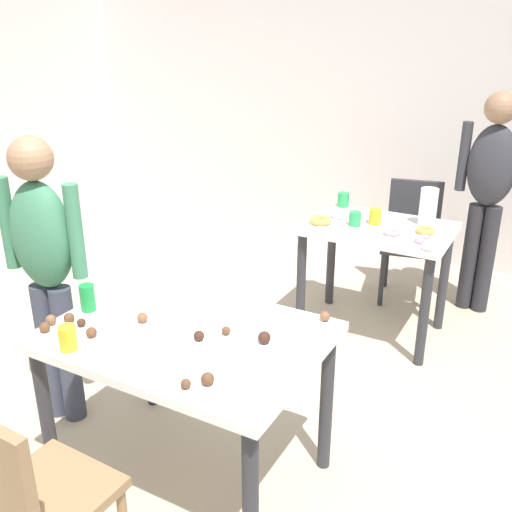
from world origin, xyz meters
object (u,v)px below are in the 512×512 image
person_girl_near (45,261)px  pitcher_far (428,207)px  dining_table_far (376,245)px  dining_table_near (187,353)px  soda_can (88,298)px  mixing_bowl (189,306)px  chair_far_table (412,233)px  person_adult_far (489,185)px  chair_near_table (26,496)px

person_girl_near → pitcher_far: person_girl_near is taller
dining_table_far → dining_table_near: bearing=-99.1°
person_girl_near → soda_can: bearing=-15.2°
dining_table_far → mixing_bowl: mixing_bowl is taller
soda_can → person_girl_near: bearing=164.8°
soda_can → dining_table_near: bearing=5.5°
chair_far_table → person_adult_far: size_ratio=0.57×
chair_far_table → soda_can: bearing=-108.8°
dining_table_near → chair_near_table: chair_near_table is taller
dining_table_near → dining_table_far: (0.27, 1.70, -0.03)m
dining_table_near → mixing_bowl: bearing=120.0°
dining_table_far → pitcher_far: size_ratio=3.88×
mixing_bowl → dining_table_far: bearing=77.2°
chair_near_table → soda_can: 0.89m
person_adult_far → pitcher_far: bearing=-117.8°
person_girl_near → soda_can: (0.35, -0.10, -0.07)m
chair_far_table → person_girl_near: 2.64m
mixing_bowl → person_girl_near: bearing=-172.8°
mixing_bowl → pitcher_far: size_ratio=0.82×
dining_table_near → soda_can: bearing=-174.5°
person_adult_far → person_girl_near: bearing=-125.4°
dining_table_far → mixing_bowl: size_ratio=4.71×
person_adult_far → dining_table_near: bearing=-108.9°
dining_table_far → pitcher_far: (0.27, 0.16, 0.25)m
pitcher_far → dining_table_far: bearing=-149.6°
dining_table_far → mixing_bowl: bearing=-102.8°
mixing_bowl → soda_can: (-0.41, -0.19, 0.03)m
dining_table_near → dining_table_far: 1.73m
chair_near_table → chair_far_table: same height
person_girl_near → dining_table_far: bearing=56.0°
person_girl_near → pitcher_far: bearing=52.7°
dining_table_near → pitcher_far: 1.95m
chair_near_table → dining_table_near: bearing=83.0°
soda_can → mixing_bowl: bearing=25.1°
chair_near_table → soda_can: bearing=118.1°
dining_table_near → pitcher_far: size_ratio=4.75×
mixing_bowl → pitcher_far: 1.83m
person_adult_far → pitcher_far: 0.60m
soda_can → pitcher_far: (1.03, 1.91, 0.06)m
chair_far_table → pitcher_far: pitcher_far is taller
chair_near_table → soda_can: (-0.39, 0.74, 0.31)m
person_girl_near → chair_far_table: bearing=63.2°
chair_near_table → mixing_bowl: (0.01, 0.93, 0.29)m
person_adult_far → mixing_bowl: 2.42m
person_girl_near → person_adult_far: bearing=54.6°
person_girl_near → person_adult_far: size_ratio=0.96×
person_adult_far → soda_can: (-1.31, -2.43, -0.11)m
dining_table_far → person_adult_far: 0.92m
chair_near_table → chair_far_table: size_ratio=1.00×
dining_table_far → person_adult_far: (0.54, 0.68, 0.31)m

